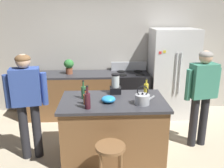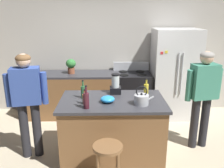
{
  "view_description": "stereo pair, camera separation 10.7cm",
  "coord_description": "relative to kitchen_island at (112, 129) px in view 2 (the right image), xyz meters",
  "views": [
    {
      "loc": [
        -0.17,
        -3.22,
        2.16
      ],
      "look_at": [
        0.0,
        0.3,
        1.08
      ],
      "focal_mm": 38.26,
      "sensor_mm": 36.0,
      "label": 1
    },
    {
      "loc": [
        -0.07,
        -3.22,
        2.16
      ],
      "look_at": [
        0.0,
        0.3,
        1.08
      ],
      "focal_mm": 38.26,
      "sensor_mm": 36.0,
      "label": 2
    }
  ],
  "objects": [
    {
      "name": "bottle_soda",
      "position": [
        0.52,
        0.22,
        0.56
      ],
      "size": [
        0.07,
        0.07,
        0.26
      ],
      "color": "yellow",
      "rests_on": "kitchen_island"
    },
    {
      "name": "back_counter_run",
      "position": [
        -0.8,
        1.55,
        -0.0
      ],
      "size": [
        2.0,
        0.64,
        0.93
      ],
      "color": "brown",
      "rests_on": "ground_plane"
    },
    {
      "name": "mixing_bowl",
      "position": [
        -0.07,
        -0.09,
        0.51
      ],
      "size": [
        0.2,
        0.2,
        0.09
      ],
      "primitive_type": "ellipsoid",
      "color": "#268CD8",
      "rests_on": "kitchen_island"
    },
    {
      "name": "bottle_wine",
      "position": [
        -0.35,
        -0.3,
        0.58
      ],
      "size": [
        0.08,
        0.08,
        0.32
      ],
      "color": "#471923",
      "rests_on": "kitchen_island"
    },
    {
      "name": "refrigerator",
      "position": [
        1.3,
        1.5,
        0.45
      ],
      "size": [
        0.9,
        0.73,
        1.83
      ],
      "color": "silver",
      "rests_on": "ground_plane"
    },
    {
      "name": "potted_plant",
      "position": [
        -0.81,
        1.55,
        0.63
      ],
      "size": [
        0.2,
        0.2,
        0.3
      ],
      "color": "brown",
      "rests_on": "back_counter_run"
    },
    {
      "name": "bottle_cooking_sauce",
      "position": [
        -0.38,
        -0.15,
        0.54
      ],
      "size": [
        0.06,
        0.06,
        0.22
      ],
      "color": "#B24C26",
      "rests_on": "kitchen_island"
    },
    {
      "name": "blender_appliance",
      "position": [
        0.05,
        0.3,
        0.59
      ],
      "size": [
        0.17,
        0.17,
        0.31
      ],
      "color": "black",
      "rests_on": "kitchen_island"
    },
    {
      "name": "bar_stool",
      "position": [
        -0.07,
        -0.74,
        0.03
      ],
      "size": [
        0.36,
        0.36,
        0.63
      ],
      "color": "brown",
      "rests_on": "ground_plane"
    },
    {
      "name": "stove_range",
      "position": [
        0.44,
        1.52,
        0.01
      ],
      "size": [
        0.76,
        0.65,
        1.11
      ],
      "color": "black",
      "rests_on": "ground_plane"
    },
    {
      "name": "person_by_sink_right",
      "position": [
        1.42,
        0.27,
        0.5
      ],
      "size": [
        0.6,
        0.29,
        1.59
      ],
      "color": "#26262B",
      "rests_on": "ground_plane"
    },
    {
      "name": "back_wall",
      "position": [
        0.0,
        1.95,
        0.88
      ],
      "size": [
        8.0,
        0.1,
        2.7
      ],
      "primitive_type": "cube",
      "color": "#BCB7AD",
      "rests_on": "ground_plane"
    },
    {
      "name": "bottle_olive_oil",
      "position": [
        -0.43,
        0.09,
        0.56
      ],
      "size": [
        0.07,
        0.07,
        0.28
      ],
      "color": "#2D6638",
      "rests_on": "kitchen_island"
    },
    {
      "name": "ground_plane",
      "position": [
        0.0,
        0.0,
        -0.47
      ],
      "size": [
        14.0,
        14.0,
        0.0
      ],
      "primitive_type": "plane",
      "color": "beige"
    },
    {
      "name": "person_by_island_left",
      "position": [
        -1.23,
        0.05,
        0.5
      ],
      "size": [
        0.6,
        0.29,
        1.6
      ],
      "color": "#26262B",
      "rests_on": "ground_plane"
    },
    {
      "name": "kitchen_island",
      "position": [
        0.0,
        0.0,
        0.0
      ],
      "size": [
        1.52,
        0.9,
        0.93
      ],
      "color": "brown",
      "rests_on": "ground_plane"
    },
    {
      "name": "tea_kettle",
      "position": [
        0.39,
        -0.18,
        0.54
      ],
      "size": [
        0.28,
        0.2,
        0.27
      ],
      "color": "#B7BABF",
      "rests_on": "kitchen_island"
    }
  ]
}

